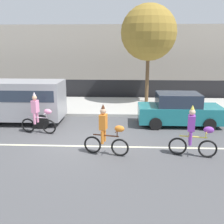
# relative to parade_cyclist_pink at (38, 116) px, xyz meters

# --- Properties ---
(ground_plane) EXTENTS (80.00, 80.00, 0.00)m
(ground_plane) POSITION_rel_parade_cyclist_pink_xyz_m (2.17, -1.02, -0.84)
(ground_plane) COLOR #4C4C4F
(road_centre_line) EXTENTS (36.00, 0.14, 0.01)m
(road_centre_line) POSITION_rel_parade_cyclist_pink_xyz_m (2.17, -1.52, -0.84)
(road_centre_line) COLOR beige
(road_centre_line) RESTS_ON ground
(sidewalk_curb) EXTENTS (60.00, 5.00, 0.15)m
(sidewalk_curb) POSITION_rel_parade_cyclist_pink_xyz_m (2.17, 5.48, -0.77)
(sidewalk_curb) COLOR #ADAAA3
(sidewalk_curb) RESTS_ON ground
(fence_line) EXTENTS (40.00, 0.08, 1.40)m
(fence_line) POSITION_rel_parade_cyclist_pink_xyz_m (2.17, 8.38, -0.14)
(fence_line) COLOR black
(fence_line) RESTS_ON ground
(building_backdrop) EXTENTS (28.00, 8.00, 5.74)m
(building_backdrop) POSITION_rel_parade_cyclist_pink_xyz_m (3.22, 16.98, 2.03)
(building_backdrop) COLOR #B2A899
(building_backdrop) RESTS_ON ground
(parade_cyclist_pink) EXTENTS (1.71, 0.53, 1.92)m
(parade_cyclist_pink) POSITION_rel_parade_cyclist_pink_xyz_m (0.00, 0.00, 0.00)
(parade_cyclist_pink) COLOR black
(parade_cyclist_pink) RESTS_ON ground
(parade_cyclist_orange) EXTENTS (1.70, 0.55, 1.92)m
(parade_cyclist_orange) POSITION_rel_parade_cyclist_pink_xyz_m (3.27, -2.31, 0.00)
(parade_cyclist_orange) COLOR black
(parade_cyclist_orange) RESTS_ON ground
(parade_cyclist_purple) EXTENTS (1.70, 0.54, 1.92)m
(parade_cyclist_purple) POSITION_rel_parade_cyclist_pink_xyz_m (6.42, -2.30, 0.00)
(parade_cyclist_purple) COLOR black
(parade_cyclist_purple) RESTS_ON ground
(parked_van_grey) EXTENTS (5.00, 2.22, 2.18)m
(parked_van_grey) POSITION_rel_parade_cyclist_pink_xyz_m (-1.69, 1.68, 0.44)
(parked_van_grey) COLOR #99999E
(parked_van_grey) RESTS_ON ground
(parked_car_teal) EXTENTS (4.10, 1.92, 1.64)m
(parked_car_teal) POSITION_rel_parade_cyclist_pink_xyz_m (6.67, 1.61, -0.06)
(parked_car_teal) COLOR #1E727A
(parked_car_teal) RESTS_ON ground
(street_tree_near_lamp) EXTENTS (3.65, 3.65, 6.41)m
(street_tree_near_lamp) POSITION_rel_parade_cyclist_pink_xyz_m (5.46, 6.58, 3.89)
(street_tree_near_lamp) COLOR brown
(street_tree_near_lamp) RESTS_ON sidewalk_curb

